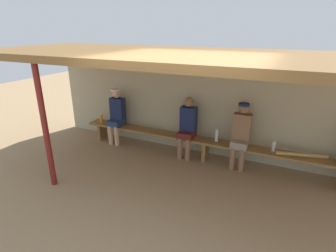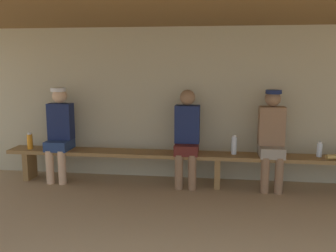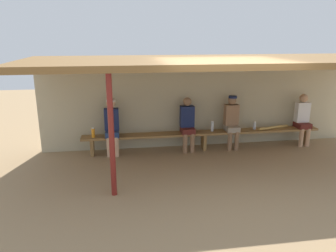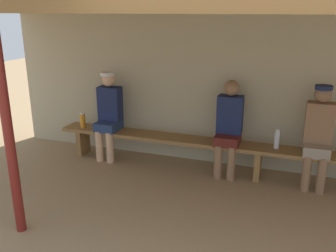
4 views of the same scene
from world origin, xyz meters
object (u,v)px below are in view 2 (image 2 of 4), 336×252
at_px(bench, 218,159).
at_px(water_bottle_blue, 319,150).
at_px(player_rightmost, 60,130).
at_px(water_bottle_green, 30,141).
at_px(player_with_sunglasses, 187,134).
at_px(water_bottle_orange, 234,145).
at_px(player_middle, 272,135).

bearing_deg(bench, water_bottle_blue, 1.50).
height_order(player_rightmost, water_bottle_green, player_rightmost).
relative_size(bench, player_rightmost, 4.46).
distance_m(bench, water_bottle_green, 2.71).
distance_m(player_with_sunglasses, water_bottle_blue, 1.78).
distance_m(player_rightmost, water_bottle_orange, 2.49).
bearing_deg(water_bottle_orange, player_middle, -3.23).
bearing_deg(water_bottle_orange, water_bottle_blue, 0.20).
relative_size(bench, player_middle, 4.46).
xyz_separation_m(player_middle, water_bottle_green, (-3.41, -0.04, -0.17)).
relative_size(player_with_sunglasses, player_rightmost, 0.99).
xyz_separation_m(bench, player_rightmost, (-2.26, 0.00, 0.36)).
bearing_deg(player_with_sunglasses, player_rightmost, 179.98).
distance_m(player_with_sunglasses, water_bottle_orange, 0.66).
bearing_deg(bench, water_bottle_orange, 8.16).
distance_m(player_rightmost, water_bottle_green, 0.48).
height_order(player_rightmost, water_bottle_orange, player_rightmost).
distance_m(player_with_sunglasses, water_bottle_green, 2.28).
height_order(player_with_sunglasses, player_rightmost, player_rightmost).
distance_m(player_with_sunglasses, player_middle, 1.14).
bearing_deg(water_bottle_orange, player_rightmost, -179.36).
xyz_separation_m(player_rightmost, water_bottle_green, (-0.44, -0.04, -0.17)).
height_order(bench, player_with_sunglasses, player_with_sunglasses).
bearing_deg(water_bottle_blue, player_with_sunglasses, -178.96).
bearing_deg(bench, player_middle, 0.29).
bearing_deg(water_bottle_blue, player_middle, -177.13).
bearing_deg(player_rightmost, water_bottle_orange, 0.64).
bearing_deg(water_bottle_green, player_middle, 0.71).
xyz_separation_m(player_with_sunglasses, water_bottle_orange, (0.64, 0.03, -0.14)).
xyz_separation_m(player_middle, water_bottle_orange, (-0.49, 0.03, -0.16)).
distance_m(water_bottle_orange, water_bottle_blue, 1.12).
distance_m(water_bottle_orange, water_bottle_green, 2.92).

